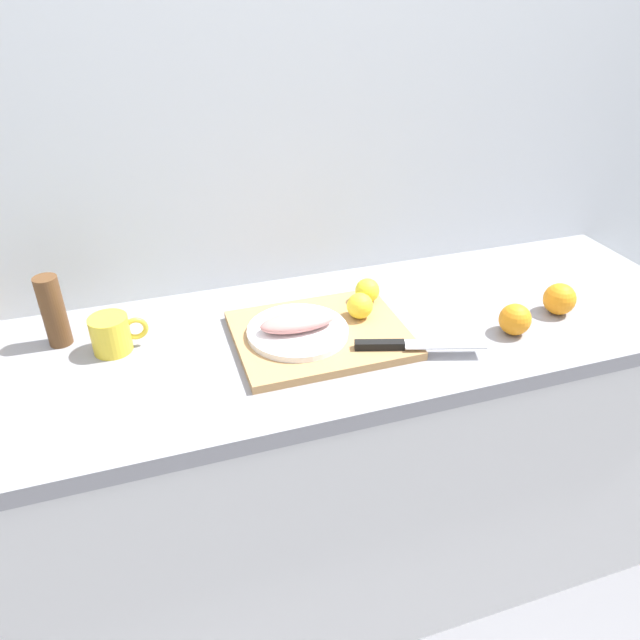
{
  "coord_description": "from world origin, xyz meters",
  "views": [
    {
      "loc": [
        -0.36,
        -1.11,
        1.65
      ],
      "look_at": [
        -0.0,
        -0.02,
        0.95
      ],
      "focal_mm": 32.98,
      "sensor_mm": 36.0,
      "label": 1
    }
  ],
  "objects_px": {
    "white_plate": "(298,331)",
    "lemon_0": "(360,306)",
    "cutting_board": "(320,335)",
    "fish_fillet": "(298,322)",
    "chef_knife": "(404,345)",
    "coffee_mug_0": "(112,334)",
    "pepper_mill": "(53,311)"
  },
  "relations": [
    {
      "from": "white_plate",
      "to": "coffee_mug_0",
      "type": "height_order",
      "value": "coffee_mug_0"
    },
    {
      "from": "white_plate",
      "to": "fish_fillet",
      "type": "xyz_separation_m",
      "value": [
        0.0,
        0.0,
        0.03
      ]
    },
    {
      "from": "fish_fillet",
      "to": "pepper_mill",
      "type": "relative_size",
      "value": 1.03
    },
    {
      "from": "white_plate",
      "to": "fish_fillet",
      "type": "distance_m",
      "value": 0.03
    },
    {
      "from": "white_plate",
      "to": "chef_knife",
      "type": "distance_m",
      "value": 0.24
    },
    {
      "from": "white_plate",
      "to": "lemon_0",
      "type": "distance_m",
      "value": 0.17
    },
    {
      "from": "cutting_board",
      "to": "lemon_0",
      "type": "distance_m",
      "value": 0.12
    },
    {
      "from": "chef_knife",
      "to": "pepper_mill",
      "type": "distance_m",
      "value": 0.78
    },
    {
      "from": "cutting_board",
      "to": "pepper_mill",
      "type": "relative_size",
      "value": 2.33
    },
    {
      "from": "lemon_0",
      "to": "coffee_mug_0",
      "type": "distance_m",
      "value": 0.57
    },
    {
      "from": "cutting_board",
      "to": "lemon_0",
      "type": "bearing_deg",
      "value": 15.43
    },
    {
      "from": "chef_knife",
      "to": "coffee_mug_0",
      "type": "bearing_deg",
      "value": 176.97
    },
    {
      "from": "chef_knife",
      "to": "pepper_mill",
      "type": "height_order",
      "value": "pepper_mill"
    },
    {
      "from": "pepper_mill",
      "to": "lemon_0",
      "type": "bearing_deg",
      "value": -11.4
    },
    {
      "from": "fish_fillet",
      "to": "pepper_mill",
      "type": "height_order",
      "value": "pepper_mill"
    },
    {
      "from": "white_plate",
      "to": "lemon_0",
      "type": "bearing_deg",
      "value": 9.41
    },
    {
      "from": "fish_fillet",
      "to": "chef_knife",
      "type": "relative_size",
      "value": 0.61
    },
    {
      "from": "chef_knife",
      "to": "lemon_0",
      "type": "relative_size",
      "value": 4.56
    },
    {
      "from": "white_plate",
      "to": "coffee_mug_0",
      "type": "bearing_deg",
      "value": 166.67
    },
    {
      "from": "fish_fillet",
      "to": "pepper_mill",
      "type": "distance_m",
      "value": 0.55
    },
    {
      "from": "fish_fillet",
      "to": "lemon_0",
      "type": "relative_size",
      "value": 2.78
    },
    {
      "from": "white_plate",
      "to": "lemon_0",
      "type": "xyz_separation_m",
      "value": [
        0.16,
        0.03,
        0.02
      ]
    },
    {
      "from": "chef_knife",
      "to": "coffee_mug_0",
      "type": "height_order",
      "value": "coffee_mug_0"
    },
    {
      "from": "cutting_board",
      "to": "white_plate",
      "type": "height_order",
      "value": "white_plate"
    },
    {
      "from": "white_plate",
      "to": "lemon_0",
      "type": "relative_size",
      "value": 3.71
    },
    {
      "from": "cutting_board",
      "to": "fish_fillet",
      "type": "bearing_deg",
      "value": 176.32
    },
    {
      "from": "coffee_mug_0",
      "to": "pepper_mill",
      "type": "height_order",
      "value": "pepper_mill"
    },
    {
      "from": "chef_knife",
      "to": "cutting_board",
      "type": "bearing_deg",
      "value": 158.07
    },
    {
      "from": "fish_fillet",
      "to": "lemon_0",
      "type": "distance_m",
      "value": 0.16
    },
    {
      "from": "chef_knife",
      "to": "lemon_0",
      "type": "bearing_deg",
      "value": 122.84
    },
    {
      "from": "pepper_mill",
      "to": "white_plate",
      "type": "bearing_deg",
      "value": -17.56
    },
    {
      "from": "lemon_0",
      "to": "fish_fillet",
      "type": "bearing_deg",
      "value": -170.59
    }
  ]
}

